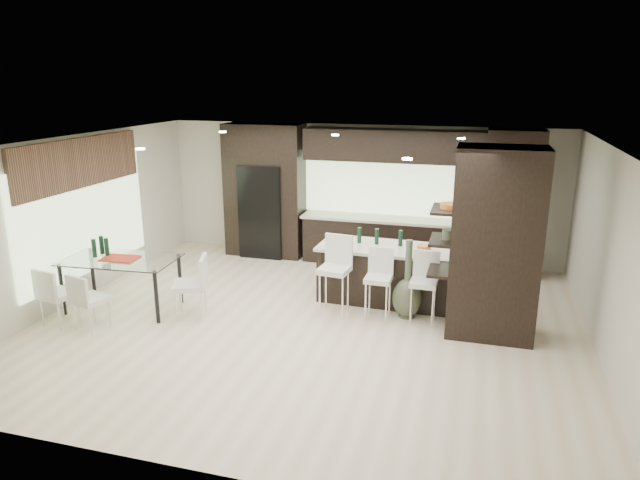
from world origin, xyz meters
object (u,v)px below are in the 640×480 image
(chair_end, at_px, (190,290))
(kitchen_island, at_px, (386,274))
(stool_left, at_px, (334,284))
(chair_far, at_px, (59,298))
(chair_near, at_px, (91,303))
(dining_table, at_px, (123,284))
(stool_mid, at_px, (378,291))
(bench, at_px, (414,283))
(floor_vase, at_px, (408,279))
(stool_right, at_px, (423,296))

(chair_end, bearing_deg, kitchen_island, -80.17)
(stool_left, xyz_separation_m, chair_far, (-3.84, -1.51, -0.08))
(chair_near, height_order, chair_end, chair_end)
(dining_table, height_order, chair_far, same)
(stool_mid, relative_size, bench, 0.77)
(stool_left, height_order, floor_vase, floor_vase)
(chair_far, bearing_deg, chair_end, 34.53)
(stool_right, distance_m, dining_table, 4.72)
(stool_left, relative_size, stool_mid, 1.14)
(chair_near, bearing_deg, kitchen_island, 43.55)
(floor_vase, relative_size, dining_table, 0.71)
(stool_left, bearing_deg, dining_table, -161.66)
(dining_table, relative_size, chair_far, 2.08)
(stool_left, distance_m, floor_vase, 1.13)
(chair_far, bearing_deg, kitchen_island, 36.92)
(stool_mid, relative_size, chair_far, 1.05)
(dining_table, bearing_deg, stool_right, 4.60)
(stool_mid, height_order, chair_near, stool_mid)
(dining_table, bearing_deg, chair_far, -128.69)
(stool_left, distance_m, bench, 1.63)
(stool_left, bearing_deg, chair_end, -155.16)
(stool_right, relative_size, chair_near, 1.11)
(stool_mid, xyz_separation_m, chair_near, (-3.98, -1.52, -0.04))
(stool_left, relative_size, stool_right, 1.13)
(kitchen_island, height_order, stool_right, kitchen_island)
(stool_mid, xyz_separation_m, chair_end, (-2.79, -0.74, 0.01))
(stool_mid, distance_m, floor_vase, 0.49)
(kitchen_island, xyz_separation_m, stool_right, (0.68, -0.78, -0.02))
(stool_left, bearing_deg, chair_near, -149.38)
(stool_left, height_order, chair_near, stool_left)
(stool_mid, height_order, dining_table, stool_mid)
(stool_left, distance_m, stool_right, 1.37)
(stool_left, relative_size, bench, 0.88)
(bench, distance_m, dining_table, 4.79)
(stool_right, xyz_separation_m, chair_end, (-3.47, -0.73, 0.00))
(stool_left, bearing_deg, stool_right, 7.30)
(stool_mid, bearing_deg, chair_near, -158.56)
(stool_right, height_order, chair_far, stool_right)
(bench, bearing_deg, stool_left, -116.85)
(kitchen_island, xyz_separation_m, dining_table, (-3.98, -1.51, -0.05))
(chair_end, bearing_deg, dining_table, 71.38)
(bench, height_order, chair_near, chair_near)
(chair_end, bearing_deg, stool_left, -90.00)
(stool_left, relative_size, chair_end, 1.12)
(bench, xyz_separation_m, chair_end, (-3.21, -1.87, 0.23))
(floor_vase, bearing_deg, stool_left, -169.76)
(floor_vase, distance_m, chair_near, 4.73)
(stool_left, xyz_separation_m, dining_table, (-3.30, -0.71, -0.08))
(bench, xyz_separation_m, floor_vase, (0.00, -0.96, 0.40))
(stool_mid, relative_size, dining_table, 0.51)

